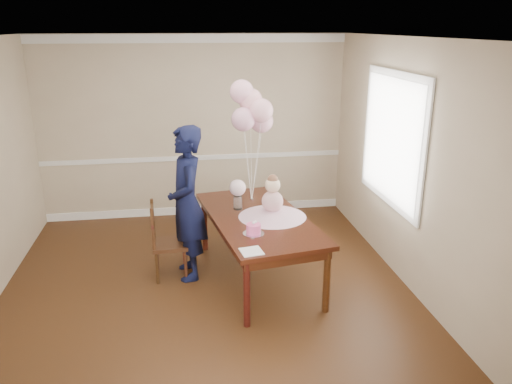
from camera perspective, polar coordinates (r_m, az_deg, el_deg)
The scene contains 49 objects.
floor at distance 5.64m, azimuth -5.57°, elevation -11.48°, with size 4.50×5.00×0.00m, color black.
ceiling at distance 4.88m, azimuth -6.60°, elevation 17.11°, with size 4.50×5.00×0.02m, color silver.
wall_back at distance 7.52m, azimuth -7.10°, elevation 7.22°, with size 4.50×0.02×2.70m, color tan.
wall_front at distance 2.80m, azimuth -3.13°, elevation -13.02°, with size 4.50×0.02×2.70m, color tan.
wall_right at distance 5.66m, azimuth 17.36°, elevation 2.72°, with size 0.02×5.00×2.70m, color tan.
chair_rail_trim at distance 7.62m, azimuth -6.97°, elevation 3.89°, with size 4.50×0.02×0.07m, color white.
crown_molding at distance 7.37m, azimuth -7.51°, elevation 17.01°, with size 4.50×0.02×0.12m, color silver.
baseboard_trim at distance 7.87m, azimuth -6.73°, elevation -2.04°, with size 4.50×0.02×0.12m, color white.
window_frame at distance 6.04m, azimuth 15.31°, elevation 5.84°, with size 0.02×1.66×1.56m, color white.
window_blinds at distance 6.04m, azimuth 15.16°, elevation 5.84°, with size 0.01×1.50×1.40m, color white.
dining_table_top at distance 5.65m, azimuth 0.25°, elevation -3.05°, with size 1.01×2.02×0.05m, color black.
table_apron at distance 5.68m, azimuth 0.25°, elevation -3.76°, with size 0.91×1.92×0.10m, color black.
table_leg_fl at distance 4.90m, azimuth -1.06°, elevation -11.58°, with size 0.07×0.07×0.71m, color black.
table_leg_fr at distance 5.18m, azimuth 8.08°, elevation -9.99°, with size 0.07×0.07×0.71m, color black.
table_leg_bl at distance 6.52m, azimuth -5.89°, elevation -3.69°, with size 0.07×0.07×0.71m, color black.
table_leg_br at distance 6.73m, azimuth 1.17°, elevation -2.85°, with size 0.07×0.07×0.71m, color black.
baby_skirt at distance 5.63m, azimuth 1.88°, elevation -2.33°, with size 0.77×0.77×0.10m, color #DAA1BA.
baby_torso at distance 5.58m, azimuth 1.89°, elevation -1.08°, with size 0.24×0.24×0.24m, color pink.
baby_head at distance 5.52m, azimuth 1.91°, elevation 0.80°, with size 0.17×0.17×0.17m, color beige.
baby_hair at distance 5.50m, azimuth 1.92°, elevation 1.40°, with size 0.12×0.12×0.12m, color brown.
cake_platter at distance 5.18m, azimuth -0.28°, elevation -4.77°, with size 0.22×0.22×0.01m, color #BCBCC0.
birthday_cake at distance 5.16m, azimuth -0.29°, elevation -4.21°, with size 0.15×0.15×0.10m, color #F24C97.
cake_flower_a at distance 5.14m, azimuth -0.29°, elevation -3.54°, with size 0.03×0.03×0.03m, color white.
cake_flower_b at distance 5.16m, azimuth -0.04°, elevation -3.42°, with size 0.03×0.03×0.03m, color white.
rose_vase_near at distance 5.84m, azimuth -2.10°, elevation -1.21°, with size 0.10×0.10×0.16m, color white.
roses_near at distance 5.78m, azimuth -2.12°, elevation 0.48°, with size 0.19×0.19×0.19m, color beige.
napkin at distance 4.79m, azimuth -0.52°, elevation -6.81°, with size 0.20×0.20×0.01m, color white.
balloon_weight at distance 6.16m, azimuth -0.49°, elevation -0.82°, with size 0.04×0.04×0.02m, color #B5B6BA.
balloon_a at distance 5.88m, azimuth -1.47°, elevation 8.31°, with size 0.28×0.28×0.28m, color #E2A0BE.
balloon_b at distance 5.87m, azimuth 0.58°, elevation 9.30°, with size 0.28×0.28×0.28m, color #FCB2C4.
balloon_c at distance 5.97m, azimuth -0.64°, elevation 10.44°, with size 0.28×0.28×0.28m, color #FDB3C1.
balloon_d at distance 5.95m, azimuth -1.65°, elevation 11.39°, with size 0.28×0.28×0.28m, color #FFB4CF.
balloon_e at distance 6.04m, azimuth 0.63°, elevation 8.10°, with size 0.28×0.28×0.28m, color #E4A1B7.
balloon_ribbon_a at distance 6.02m, azimuth -0.96°, elevation 2.94°, with size 0.00×0.00×0.85m, color white.
balloon_ribbon_b at distance 6.01m, azimuth 0.03°, elevation 3.42°, with size 0.00×0.00×0.95m, color white.
balloon_ribbon_c at distance 6.06m, azimuth -0.56°, elevation 4.03°, with size 0.00×0.00×1.05m, color white.
balloon_ribbon_d at distance 6.04m, azimuth -1.05°, elevation 4.48°, with size 0.00×0.00×1.15m, color white.
balloon_ribbon_e at distance 6.10m, azimuth 0.06°, elevation 2.91°, with size 0.00×0.00×0.80m, color white.
dining_chair_seat at distance 5.89m, azimuth -9.79°, elevation -5.89°, with size 0.39×0.39×0.04m, color #361C0E.
chair_leg_fl at distance 5.83m, azimuth -11.24°, elevation -8.52°, with size 0.04×0.04×0.39m, color #341E0E.
chair_leg_fr at distance 5.83m, azimuth -8.03°, elevation -8.32°, with size 0.04×0.04×0.39m, color #381B0F.
chair_leg_bl at distance 6.12m, azimuth -11.25°, elevation -7.16°, with size 0.04×0.04×0.39m, color #35150E.
chair_leg_br at distance 6.12m, azimuth -8.21°, elevation -6.97°, with size 0.04×0.04×0.39m, color #3E1611.
chair_back_post_l at distance 5.64m, azimuth -11.72°, elevation -4.26°, with size 0.04×0.04×0.50m, color #3A1E10.
chair_back_post_r at distance 5.94m, azimuth -11.71°, elevation -3.07°, with size 0.04×0.04×0.50m, color #39210F.
chair_slat_low at distance 5.83m, azimuth -11.64°, elevation -4.63°, with size 0.03×0.36×0.04m, color #331A0D.
chair_slat_mid at distance 5.77m, azimuth -11.74°, elevation -3.32°, with size 0.03×0.36×0.04m, color #3C1410.
chair_slat_top at distance 5.72m, azimuth -11.83°, elevation -1.99°, with size 0.03×0.36×0.04m, color #3A210F.
woman at distance 5.69m, azimuth -7.90°, elevation -1.33°, with size 0.65×0.43×1.79m, color black.
Camera 1 is at (-0.22, -4.88, 2.82)m, focal length 35.00 mm.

